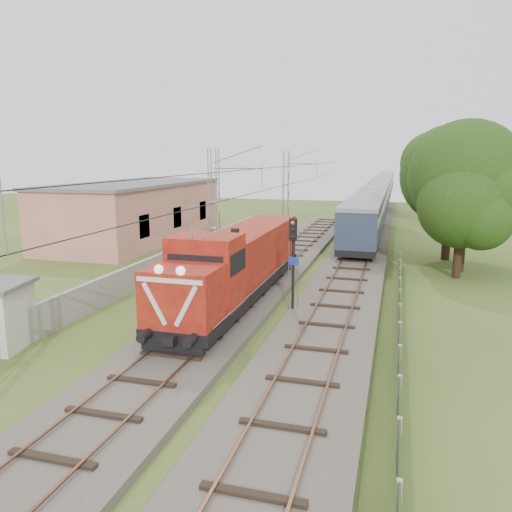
% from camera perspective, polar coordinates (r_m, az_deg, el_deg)
% --- Properties ---
extents(ground, '(140.00, 140.00, 0.00)m').
position_cam_1_polar(ground, '(19.46, -8.83, -11.43)').
color(ground, '#3D5620').
rests_on(ground, ground).
extents(track_main, '(4.20, 70.00, 0.45)m').
position_cam_1_polar(track_main, '(25.55, -2.29, -5.29)').
color(track_main, '#6B6054').
rests_on(track_main, ground).
extents(track_side, '(4.20, 80.00, 0.45)m').
position_cam_1_polar(track_side, '(37.07, 11.44, -0.27)').
color(track_side, '#6B6054').
rests_on(track_side, ground).
extents(catenary, '(3.31, 70.00, 8.00)m').
position_cam_1_polar(catenary, '(30.37, -4.70, 4.79)').
color(catenary, gray).
rests_on(catenary, ground).
extents(boundary_wall, '(0.25, 40.00, 1.50)m').
position_cam_1_polar(boundary_wall, '(32.31, -10.52, -0.90)').
color(boundary_wall, '#9E9E99').
rests_on(boundary_wall, ground).
extents(station_building, '(8.40, 20.40, 5.22)m').
position_cam_1_polar(station_building, '(46.45, -13.48, 5.01)').
color(station_building, '#DE8977').
rests_on(station_building, ground).
extents(fence, '(0.12, 32.00, 1.20)m').
position_cam_1_polar(fence, '(20.45, 16.05, -8.81)').
color(fence, black).
rests_on(fence, ground).
extents(locomotive, '(2.84, 16.22, 4.12)m').
position_cam_1_polar(locomotive, '(25.40, -2.06, -0.82)').
color(locomotive, black).
rests_on(locomotive, ground).
extents(coach_rake, '(2.92, 87.17, 3.38)m').
position_cam_1_polar(coach_rake, '(77.89, 13.99, 7.27)').
color(coach_rake, black).
rests_on(coach_rake, ground).
extents(signal_post, '(0.51, 0.41, 4.73)m').
position_cam_1_polar(signal_post, '(23.40, 4.26, 0.85)').
color(signal_post, black).
rests_on(signal_post, ground).
extents(tree_a, '(5.55, 5.28, 7.19)m').
position_cam_1_polar(tree_a, '(33.03, 22.57, 5.25)').
color(tree_a, '#342015').
rests_on(tree_a, ground).
extents(tree_b, '(7.59, 7.22, 9.83)m').
position_cam_1_polar(tree_b, '(34.83, 23.03, 8.21)').
color(tree_b, '#342015').
rests_on(tree_b, ground).
extents(tree_c, '(7.53, 7.17, 9.76)m').
position_cam_1_polar(tree_c, '(38.67, 21.55, 8.48)').
color(tree_c, '#342015').
rests_on(tree_c, ground).
extents(tree_d, '(6.35, 6.05, 8.23)m').
position_cam_1_polar(tree_d, '(59.36, 20.47, 8.35)').
color(tree_d, '#342015').
rests_on(tree_d, ground).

